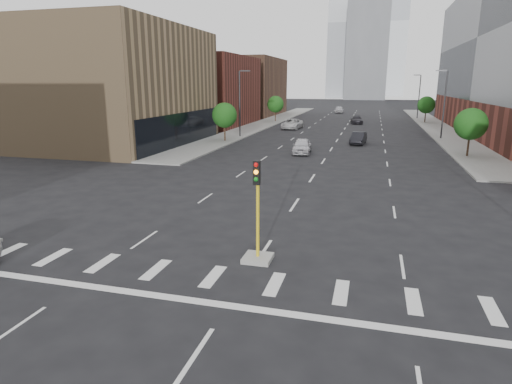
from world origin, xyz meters
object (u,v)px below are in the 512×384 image
at_px(car_near_left, 302,146).
at_px(car_deep_right, 357,120).
at_px(car_far_left, 292,124).
at_px(car_mid_right, 358,138).
at_px(median_traffic_signal, 258,239).
at_px(car_distant, 339,110).

bearing_deg(car_near_left, car_deep_right, 78.45).
bearing_deg(car_far_left, car_mid_right, -50.62).
bearing_deg(car_mid_right, median_traffic_signal, -88.10).
xyz_separation_m(car_far_left, car_distant, (4.51, 41.31, 0.03)).
height_order(car_mid_right, car_deep_right, car_mid_right).
xyz_separation_m(car_near_left, car_far_left, (-5.66, 24.90, 0.01)).
bearing_deg(median_traffic_signal, car_far_left, 98.90).
bearing_deg(car_deep_right, car_distant, 92.68).
height_order(car_near_left, car_deep_right, car_near_left).
bearing_deg(car_near_left, car_far_left, 97.89).
distance_m(median_traffic_signal, car_near_left, 29.32).
xyz_separation_m(car_mid_right, car_distant, (-6.81, 57.19, 0.11)).
distance_m(car_deep_right, car_distant, 29.63).
xyz_separation_m(median_traffic_signal, car_near_left, (-2.81, 29.18, -0.16)).
bearing_deg(car_near_left, car_mid_right, 53.04).
height_order(car_far_left, car_deep_right, car_far_left).
bearing_deg(car_far_left, car_near_left, -73.27).
height_order(car_mid_right, car_far_left, car_far_left).
bearing_deg(car_far_left, median_traffic_signal, -77.18).
bearing_deg(car_distant, car_far_left, -98.22).
bearing_deg(car_deep_right, car_near_left, -104.57).
bearing_deg(car_deep_right, median_traffic_signal, -99.25).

